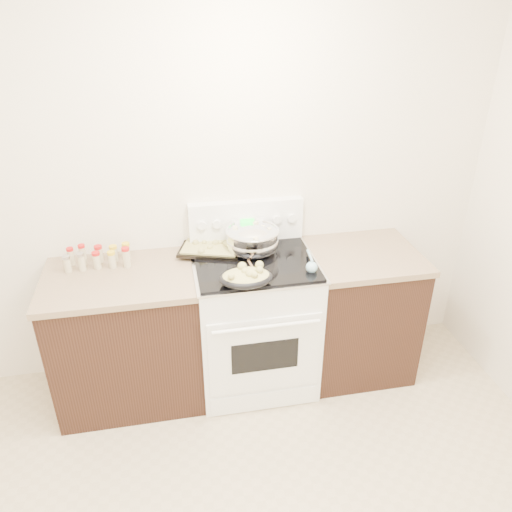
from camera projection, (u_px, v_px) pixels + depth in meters
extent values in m
cube|color=#EFE3CE|center=(190.00, 183.00, 3.18)|extent=(4.00, 0.05, 2.70)
cube|color=black|center=(129.00, 339.00, 3.23)|extent=(0.90, 0.64, 0.88)
cube|color=brown|center=(120.00, 278.00, 3.01)|extent=(0.93, 0.67, 0.04)
cube|color=black|center=(357.00, 313.00, 3.49)|extent=(0.70, 0.64, 0.88)
cube|color=brown|center=(363.00, 255.00, 3.28)|extent=(0.73, 0.67, 0.04)
cube|color=white|center=(255.00, 323.00, 3.35)|extent=(0.76, 0.66, 0.92)
cube|color=white|center=(265.00, 356.00, 3.06)|extent=(0.70, 0.01, 0.55)
cube|color=black|center=(265.00, 356.00, 3.06)|extent=(0.42, 0.01, 0.22)
cylinder|color=white|center=(267.00, 327.00, 2.91)|extent=(0.65, 0.02, 0.02)
cube|color=white|center=(264.00, 401.00, 3.24)|extent=(0.70, 0.01, 0.14)
cube|color=silver|center=(254.00, 263.00, 3.13)|extent=(0.78, 0.68, 0.01)
cube|color=black|center=(254.00, 261.00, 3.13)|extent=(0.74, 0.64, 0.01)
cube|color=white|center=(246.00, 221.00, 3.31)|extent=(0.76, 0.07, 0.28)
cylinder|color=white|center=(202.00, 225.00, 3.22)|extent=(0.06, 0.02, 0.06)
cylinder|color=white|center=(217.00, 224.00, 3.23)|extent=(0.06, 0.02, 0.06)
cylinder|color=white|center=(277.00, 219.00, 3.30)|extent=(0.06, 0.02, 0.06)
cylinder|color=white|center=(292.00, 218.00, 3.32)|extent=(0.06, 0.02, 0.06)
cube|color=#19E533|center=(247.00, 222.00, 3.27)|extent=(0.09, 0.00, 0.04)
cube|color=silver|center=(235.00, 223.00, 3.26)|extent=(0.05, 0.00, 0.05)
cube|color=silver|center=(259.00, 221.00, 3.28)|extent=(0.05, 0.00, 0.05)
ellipsoid|color=silver|center=(252.00, 242.00, 3.20)|extent=(0.36, 0.36, 0.20)
cylinder|color=silver|center=(252.00, 250.00, 3.23)|extent=(0.19, 0.19, 0.01)
torus|color=silver|center=(252.00, 231.00, 3.16)|extent=(0.35, 0.35, 0.02)
cylinder|color=silver|center=(252.00, 239.00, 3.19)|extent=(0.33, 0.33, 0.11)
cylinder|color=brown|center=(252.00, 232.00, 3.17)|extent=(0.30, 0.30, 0.00)
cube|color=beige|center=(253.00, 228.00, 3.21)|extent=(0.03, 0.03, 0.02)
cube|color=beige|center=(256.00, 239.00, 3.06)|extent=(0.03, 0.03, 0.02)
cube|color=beige|center=(263.00, 233.00, 3.14)|extent=(0.03, 0.03, 0.02)
cube|color=beige|center=(269.00, 229.00, 3.19)|extent=(0.03, 0.03, 0.02)
cube|color=beige|center=(256.00, 224.00, 3.27)|extent=(0.04, 0.04, 0.03)
cube|color=beige|center=(235.00, 228.00, 3.20)|extent=(0.03, 0.03, 0.03)
cube|color=beige|center=(262.00, 227.00, 3.21)|extent=(0.04, 0.04, 0.02)
cube|color=beige|center=(261.00, 229.00, 3.19)|extent=(0.04, 0.04, 0.03)
cube|color=beige|center=(255.00, 228.00, 3.21)|extent=(0.03, 0.03, 0.02)
cube|color=beige|center=(252.00, 233.00, 3.15)|extent=(0.02, 0.02, 0.02)
cube|color=beige|center=(254.00, 226.00, 3.23)|extent=(0.03, 0.03, 0.02)
ellipsoid|color=black|center=(246.00, 278.00, 2.85)|extent=(0.32, 0.23, 0.08)
ellipsoid|color=tan|center=(246.00, 276.00, 2.85)|extent=(0.29, 0.21, 0.06)
sphere|color=tan|center=(252.00, 273.00, 2.82)|extent=(0.05, 0.05, 0.05)
sphere|color=tan|center=(231.00, 276.00, 2.78)|extent=(0.04, 0.04, 0.04)
sphere|color=tan|center=(242.00, 267.00, 2.87)|extent=(0.05, 0.05, 0.05)
sphere|color=tan|center=(245.00, 271.00, 2.84)|extent=(0.04, 0.04, 0.04)
sphere|color=tan|center=(250.00, 274.00, 2.81)|extent=(0.05, 0.05, 0.05)
sphere|color=tan|center=(259.00, 265.00, 2.90)|extent=(0.05, 0.05, 0.05)
sphere|color=tan|center=(259.00, 270.00, 2.84)|extent=(0.05, 0.05, 0.05)
sphere|color=tan|center=(255.00, 275.00, 2.79)|extent=(0.04, 0.04, 0.04)
cube|color=black|center=(211.00, 249.00, 3.24)|extent=(0.46, 0.38, 0.02)
cube|color=tan|center=(211.00, 247.00, 3.24)|extent=(0.41, 0.33, 0.02)
sphere|color=tan|center=(230.00, 241.00, 3.29)|extent=(0.04, 0.04, 0.04)
sphere|color=tan|center=(220.00, 242.00, 3.27)|extent=(0.03, 0.03, 0.03)
sphere|color=tan|center=(216.00, 243.00, 3.26)|extent=(0.04, 0.04, 0.04)
sphere|color=tan|center=(196.00, 243.00, 3.26)|extent=(0.04, 0.04, 0.04)
sphere|color=tan|center=(201.00, 251.00, 3.15)|extent=(0.04, 0.04, 0.04)
sphere|color=tan|center=(227.00, 245.00, 3.23)|extent=(0.04, 0.04, 0.04)
sphere|color=tan|center=(229.00, 242.00, 3.27)|extent=(0.04, 0.04, 0.04)
sphere|color=tan|center=(210.00, 247.00, 3.21)|extent=(0.04, 0.04, 0.04)
sphere|color=tan|center=(226.00, 244.00, 3.25)|extent=(0.04, 0.04, 0.04)
sphere|color=tan|center=(204.00, 242.00, 3.27)|extent=(0.03, 0.03, 0.03)
cylinder|color=#A9794D|center=(250.00, 264.00, 3.07)|extent=(0.04, 0.26, 0.01)
sphere|color=#A9794D|center=(252.00, 272.00, 2.97)|extent=(0.04, 0.04, 0.04)
sphere|color=#8EBFD3|center=(312.00, 267.00, 2.99)|extent=(0.07, 0.07, 0.07)
cylinder|color=#8EBFD3|center=(310.00, 255.00, 3.08)|extent=(0.06, 0.23, 0.06)
cylinder|color=#BFB28C|center=(71.00, 258.00, 3.10)|extent=(0.04, 0.04, 0.10)
cylinder|color=#B21414|center=(70.00, 249.00, 3.07)|extent=(0.04, 0.04, 0.02)
cylinder|color=#BFB28C|center=(83.00, 256.00, 3.11)|extent=(0.04, 0.04, 0.11)
cylinder|color=#B21414|center=(81.00, 246.00, 3.08)|extent=(0.04, 0.04, 0.02)
cylinder|color=#BFB28C|center=(99.00, 255.00, 3.13)|extent=(0.05, 0.05, 0.10)
cylinder|color=#B21414|center=(98.00, 247.00, 3.11)|extent=(0.05, 0.05, 0.02)
cylinder|color=#BFB28C|center=(114.00, 254.00, 3.15)|extent=(0.05, 0.05, 0.09)
cylinder|color=gold|center=(113.00, 247.00, 3.13)|extent=(0.05, 0.05, 0.02)
cylinder|color=#BFB28C|center=(127.00, 252.00, 3.17)|extent=(0.05, 0.05, 0.09)
cylinder|color=gold|center=(126.00, 244.00, 3.14)|extent=(0.05, 0.05, 0.02)
cylinder|color=#BFB28C|center=(68.00, 265.00, 3.02)|extent=(0.04, 0.04, 0.09)
cylinder|color=#B2B2B7|center=(66.00, 257.00, 3.00)|extent=(0.05, 0.05, 0.02)
cylinder|color=#BFB28C|center=(82.00, 263.00, 3.04)|extent=(0.04, 0.04, 0.10)
cylinder|color=#B2B2B7|center=(80.00, 254.00, 3.01)|extent=(0.05, 0.05, 0.02)
cylinder|color=#BFB28C|center=(97.00, 261.00, 3.06)|extent=(0.05, 0.05, 0.09)
cylinder|color=#B21414|center=(96.00, 254.00, 3.04)|extent=(0.05, 0.05, 0.02)
cylinder|color=#BFB28C|center=(112.00, 261.00, 3.07)|extent=(0.04, 0.04, 0.09)
cylinder|color=gold|center=(111.00, 253.00, 3.04)|extent=(0.05, 0.05, 0.02)
cylinder|color=#BFB28C|center=(127.00, 259.00, 3.08)|extent=(0.05, 0.05, 0.11)
cylinder|color=#B21414|center=(125.00, 249.00, 3.04)|extent=(0.05, 0.05, 0.02)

